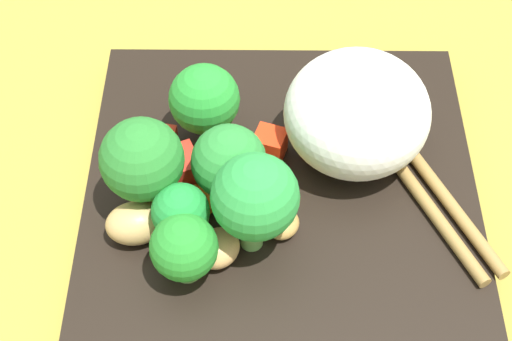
# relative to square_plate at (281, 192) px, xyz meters

# --- Properties ---
(ground_plane) EXTENTS (1.10, 1.10, 0.02)m
(ground_plane) POSITION_rel_square_plate_xyz_m (0.00, 0.00, -0.02)
(ground_plane) COLOR olive
(square_plate) EXTENTS (0.27, 0.27, 0.02)m
(square_plate) POSITION_rel_square_plate_xyz_m (0.00, 0.00, 0.00)
(square_plate) COLOR black
(square_plate) RESTS_ON ground_plane
(rice_mound) EXTENTS (0.14, 0.14, 0.08)m
(rice_mound) POSITION_rel_square_plate_xyz_m (-0.05, -0.03, 0.05)
(rice_mound) COLOR white
(rice_mound) RESTS_ON square_plate
(broccoli_floret_0) EXTENTS (0.05, 0.05, 0.06)m
(broccoli_floret_0) POSITION_rel_square_plate_xyz_m (0.03, 0.01, 0.05)
(broccoli_floret_0) COLOR #67B047
(broccoli_floret_0) RESTS_ON square_plate
(broccoli_floret_1) EXTENTS (0.05, 0.05, 0.07)m
(broccoli_floret_1) POSITION_rel_square_plate_xyz_m (0.09, 0.02, 0.06)
(broccoli_floret_1) COLOR #84B260
(broccoli_floret_1) RESTS_ON square_plate
(broccoli_floret_2) EXTENTS (0.04, 0.04, 0.05)m
(broccoli_floret_2) POSITION_rel_square_plate_xyz_m (0.06, 0.05, 0.04)
(broccoli_floret_2) COLOR #5F9839
(broccoli_floret_2) RESTS_ON square_plate
(broccoli_floret_3) EXTENTS (0.05, 0.05, 0.08)m
(broccoli_floret_3) POSITION_rel_square_plate_xyz_m (0.02, 0.05, 0.06)
(broccoli_floret_3) COLOR #6CAD50
(broccoli_floret_3) RESTS_ON square_plate
(broccoli_floret_4) EXTENTS (0.05, 0.05, 0.06)m
(broccoli_floret_4) POSITION_rel_square_plate_xyz_m (0.05, -0.05, 0.05)
(broccoli_floret_4) COLOR #6DA24E
(broccoli_floret_4) RESTS_ON square_plate
(broccoli_floret_5) EXTENTS (0.04, 0.04, 0.05)m
(broccoli_floret_5) POSITION_rel_square_plate_xyz_m (0.06, 0.07, 0.04)
(broccoli_floret_5) COLOR #79AE51
(broccoli_floret_5) RESTS_ON square_plate
(carrot_slice_0) EXTENTS (0.03, 0.03, 0.01)m
(carrot_slice_0) POSITION_rel_square_plate_xyz_m (0.03, -0.01, 0.01)
(carrot_slice_0) COLOR orange
(carrot_slice_0) RESTS_ON square_plate
(carrot_slice_1) EXTENTS (0.04, 0.04, 0.00)m
(carrot_slice_1) POSITION_rel_square_plate_xyz_m (0.01, 0.01, 0.01)
(carrot_slice_1) COLOR orange
(carrot_slice_1) RESTS_ON square_plate
(carrot_slice_2) EXTENTS (0.03, 0.03, 0.01)m
(carrot_slice_2) POSITION_rel_square_plate_xyz_m (0.05, 0.02, 0.01)
(carrot_slice_2) COLOR orange
(carrot_slice_2) RESTS_ON square_plate
(pepper_chunk_0) EXTENTS (0.03, 0.03, 0.02)m
(pepper_chunk_0) POSITION_rel_square_plate_xyz_m (0.07, -0.01, 0.02)
(pepper_chunk_0) COLOR red
(pepper_chunk_0) RESTS_ON square_plate
(pepper_chunk_1) EXTENTS (0.03, 0.03, 0.02)m
(pepper_chunk_1) POSITION_rel_square_plate_xyz_m (0.01, -0.03, 0.02)
(pepper_chunk_1) COLOR red
(pepper_chunk_1) RESTS_ON square_plate
(pepper_chunk_2) EXTENTS (0.03, 0.03, 0.01)m
(pepper_chunk_2) POSITION_rel_square_plate_xyz_m (0.09, -0.03, 0.02)
(pepper_chunk_2) COLOR red
(pepper_chunk_2) RESTS_ON square_plate
(chicken_piece_0) EXTENTS (0.04, 0.04, 0.02)m
(chicken_piece_0) POSITION_rel_square_plate_xyz_m (0.04, 0.06, 0.02)
(chicken_piece_0) COLOR tan
(chicken_piece_0) RESTS_ON square_plate
(chicken_piece_1) EXTENTS (0.04, 0.04, 0.03)m
(chicken_piece_1) POSITION_rel_square_plate_xyz_m (0.09, 0.04, 0.02)
(chicken_piece_1) COLOR tan
(chicken_piece_1) RESTS_ON square_plate
(chicken_piece_3) EXTENTS (0.03, 0.03, 0.01)m
(chicken_piece_3) POSITION_rel_square_plate_xyz_m (-0.00, 0.04, 0.02)
(chicken_piece_3) COLOR #B68B45
(chicken_piece_3) RESTS_ON square_plate
(chopstick_pair) EXTENTS (0.11, 0.20, 0.01)m
(chopstick_pair) POSITION_rel_square_plate_xyz_m (-0.09, -0.02, 0.01)
(chopstick_pair) COLOR olive
(chopstick_pair) RESTS_ON square_plate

